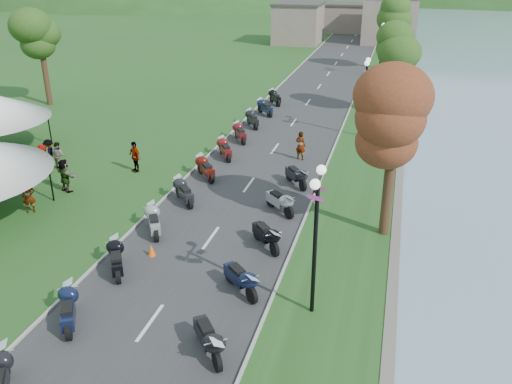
# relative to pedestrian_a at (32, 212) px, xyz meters

# --- Properties ---
(road) EXTENTS (7.00, 120.00, 0.02)m
(road) POSITION_rel_pedestrian_a_xyz_m (8.97, 17.74, 0.01)
(road) COLOR #333336
(road) RESTS_ON ground
(far_building) EXTENTS (18.00, 16.00, 5.00)m
(far_building) POSITION_rel_pedestrian_a_xyz_m (6.97, 62.74, 2.50)
(far_building) COLOR gray
(far_building) RESTS_ON ground
(moto_row_left) EXTENTS (2.60, 51.36, 1.10)m
(moto_row_left) POSITION_rel_pedestrian_a_xyz_m (6.51, -2.10, 0.55)
(moto_row_left) COLOR #331411
(moto_row_left) RESTS_ON ground
(moto_row_right) EXTENTS (2.60, 32.74, 1.10)m
(moto_row_right) POSITION_rel_pedestrian_a_xyz_m (11.32, -8.84, 0.55)
(moto_row_right) COLOR #331411
(moto_row_right) RESTS_ON ground
(tree_lakeside) EXTENTS (2.88, 2.88, 8.00)m
(tree_lakeside) POSITION_rel_pedestrian_a_xyz_m (16.05, 2.09, 4.00)
(tree_lakeside) COLOR #345C1D
(tree_lakeside) RESTS_ON ground
(pedestrian_a) EXTENTS (0.72, 0.67, 1.61)m
(pedestrian_a) POSITION_rel_pedestrian_a_xyz_m (0.00, 0.00, 0.00)
(pedestrian_a) COLOR slate
(pedestrian_a) RESTS_ON ground
(pedestrian_b) EXTENTS (0.84, 0.63, 1.54)m
(pedestrian_b) POSITION_rel_pedestrian_a_xyz_m (-2.01, 5.39, 0.00)
(pedestrian_b) COLOR slate
(pedestrian_b) RESTS_ON ground
(pedestrian_c) EXTENTS (0.73, 1.10, 1.57)m
(pedestrian_c) POSITION_rel_pedestrian_a_xyz_m (-2.69, 5.55, 0.00)
(pedestrian_c) COLOR slate
(pedestrian_c) RESTS_ON ground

